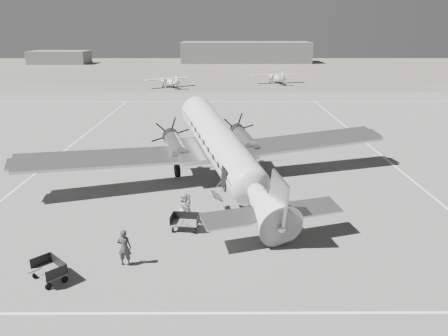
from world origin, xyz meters
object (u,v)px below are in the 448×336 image
hangar_main (246,52)px  ground_crew (124,248)px  light_plane_left (168,82)px  light_plane_right (276,78)px  ramp_agent (185,208)px  dc3_airliner (224,152)px  baggage_cart_far (49,271)px  passenger (188,205)px  baggage_cart_near (185,222)px  shed_secondary (60,57)px

hangar_main → ground_crew: (-12.64, -130.08, -2.34)m
light_plane_left → light_plane_right: bearing=-16.2°
ramp_agent → ground_crew: bearing=158.2°
dc3_airliner → ground_crew: 12.15m
baggage_cart_far → hangar_main: bearing=127.2°
dc3_airliner → passenger: 5.85m
hangar_main → baggage_cart_far: hangar_main is taller
light_plane_right → ramp_agent: (-13.48, -68.33, -0.10)m
baggage_cart_near → ground_crew: (-2.67, -3.94, 0.48)m
hangar_main → shed_secondary: hangar_main is taller
ground_crew → light_plane_left: bearing=-81.6°
hangar_main → baggage_cart_near: bearing=-94.5°
shed_secondary → dc3_airliner: dc3_airliner is taller
dc3_airliner → light_plane_right: bearing=62.0°
passenger → baggage_cart_far: bearing=147.0°
ramp_agent → shed_secondary: bearing=29.3°
light_plane_left → ground_crew: bearing=-117.1°
light_plane_left → ramp_agent: bearing=-114.3°
hangar_main → light_plane_left: 65.68m
dc3_airliner → baggage_cart_near: 7.72m
ground_crew → baggage_cart_near: bearing=-120.5°
hangar_main → baggage_cart_far: (-15.90, -131.47, -2.80)m
ramp_agent → baggage_cart_near: bearing=-171.4°
light_plane_left → baggage_cart_near: (8.34, -63.10, -0.51)m
ramp_agent → light_plane_right: bearing=-4.5°
light_plane_right → dc3_airliner: bearing=-111.5°
shed_secondary → dc3_airliner: bearing=-65.4°
ground_crew → passenger: 6.54m
baggage_cart_near → ramp_agent: (-0.03, 0.91, 0.49)m
light_plane_right → baggage_cart_near: size_ratio=6.09×
hangar_main → light_plane_right: hangar_main is taller
shed_secondary → baggage_cart_near: 131.07m
hangar_main → ramp_agent: bearing=-94.6°
light_plane_right → hangar_main: bearing=82.1°
shed_secondary → ramp_agent: 130.21m
baggage_cart_far → shed_secondary: bearing=153.3°
light_plane_right → ground_crew: (-16.12, -73.18, -0.11)m
baggage_cart_near → passenger: passenger is taller
baggage_cart_near → ground_crew: size_ratio=0.88×
dc3_airliner → baggage_cart_far: 15.00m
shed_secondary → passenger: (50.04, -119.12, -1.26)m
dc3_airliner → ramp_agent: bearing=-128.8°
baggage_cart_far → ramp_agent: bearing=90.7°
baggage_cart_near → baggage_cart_far: 7.97m
baggage_cart_near → passenger: bearing=96.7°
light_plane_left → baggage_cart_far: light_plane_left is taller
shed_secondary → passenger: size_ratio=12.12×
baggage_cart_far → ground_crew: 3.57m
shed_secondary → light_plane_right: shed_secondary is taller
hangar_main → light_plane_left: hangar_main is taller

